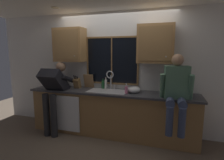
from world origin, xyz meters
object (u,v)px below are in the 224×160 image
soap_dispenser (126,90)px  bottle_green_glass (106,84)px  person_sitting_on_counter (176,89)px  knife_block (77,83)px  cutting_board (89,81)px  person_standing (54,90)px  bottle_tall_clear (103,84)px  mixing_bowl (134,90)px

soap_dispenser → bottle_green_glass: bearing=152.5°
person_sitting_on_counter → knife_block: 2.07m
cutting_board → soap_dispenser: (0.94, -0.32, -0.07)m
person_standing → cutting_board: 0.76m
person_sitting_on_counter → bottle_tall_clear: (-1.49, 0.50, -0.09)m
cutting_board → bottle_green_glass: bearing=-7.7°
cutting_board → bottle_tall_clear: 0.35m
person_sitting_on_counter → soap_dispenser: size_ratio=6.25×
person_standing → knife_block: person_standing is taller
knife_block → mixing_bowl: knife_block is taller
person_standing → cutting_board: bearing=42.1°
person_standing → mixing_bowl: person_standing is taller
person_standing → person_sitting_on_counter: size_ratio=1.19×
mixing_bowl → bottle_green_glass: (-0.64, 0.15, 0.05)m
soap_dispenser → bottle_tall_clear: bottle_tall_clear is taller
bottle_green_glass → cutting_board: bearing=172.3°
bottle_green_glass → person_standing: bearing=-155.6°
knife_block → cutting_board: (0.21, 0.15, 0.04)m
person_standing → knife_block: size_ratio=4.65×
person_sitting_on_counter → cutting_board: person_sitting_on_counter is taller
knife_block → bottle_tall_clear: bearing=16.1°
bottle_green_glass → bottle_tall_clear: bottle_green_glass is taller
mixing_bowl → bottle_tall_clear: bearing=163.7°
knife_block → bottle_green_glass: knife_block is taller
mixing_bowl → bottle_tall_clear: (-0.72, 0.21, 0.03)m
bottle_green_glass → bottle_tall_clear: (-0.09, 0.06, -0.02)m
person_standing → bottle_tall_clear: bearing=29.6°
soap_dispenser → bottle_tall_clear: size_ratio=0.92×
knife_block → mixing_bowl: (1.27, -0.05, -0.05)m
mixing_bowl → bottle_tall_clear: bottle_tall_clear is taller
bottle_tall_clear → bottle_green_glass: bearing=-37.3°
person_standing → knife_block: bearing=45.3°
bottle_tall_clear → knife_block: bearing=-163.9°
bottle_green_glass → person_sitting_on_counter: bearing=-17.1°
bottle_tall_clear → soap_dispenser: bearing=-29.0°
person_standing → bottle_green_glass: person_standing is taller
soap_dispenser → bottle_tall_clear: (-0.60, 0.33, 0.01)m
person_standing → soap_dispenser: bearing=6.8°
person_sitting_on_counter → bottle_tall_clear: 1.57m
bottle_tall_clear → person_sitting_on_counter: bearing=-18.4°
knife_block → cutting_board: size_ratio=1.07×
knife_block → soap_dispenser: 1.16m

